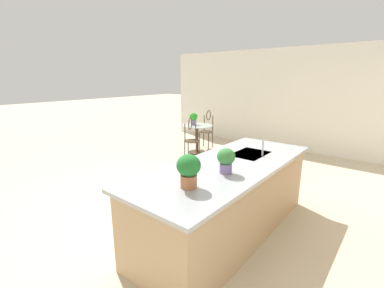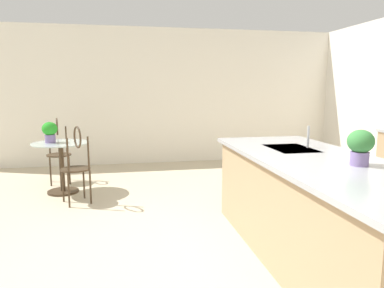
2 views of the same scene
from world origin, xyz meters
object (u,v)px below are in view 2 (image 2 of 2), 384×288
Objects in this scene: potted_plant_on_table at (50,131)px; potted_plant_counter_near at (360,145)px; bistro_table at (62,163)px; chair_near_window at (77,161)px; chair_by_island at (58,147)px.

potted_plant_counter_near reaches higher than potted_plant_on_table.
potted_plant_on_table is at bearing -136.22° from potted_plant_counter_near.
bistro_table is at bearing 81.64° from potted_plant_on_table.
chair_near_window is at bearing 35.03° from potted_plant_on_table.
chair_near_window is 3.73× the size of potted_plant_counter_near.
bistro_table is 0.66m from chair_by_island.
chair_by_island is at bearing -167.23° from bistro_table.
potted_plant_counter_near is (3.55, 2.82, 0.51)m from chair_by_island.
bistro_table is 2.68× the size of potted_plant_on_table.
chair_by_island is at bearing -141.54° from potted_plant_counter_near.
bistro_table is at bearing -153.97° from chair_near_window.
chair_near_window is 0.81m from potted_plant_on_table.
potted_plant_on_table is at bearing -144.97° from chair_near_window.
chair_near_window reaches higher than potted_plant_on_table.
bistro_table is 0.77× the size of chair_near_window.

